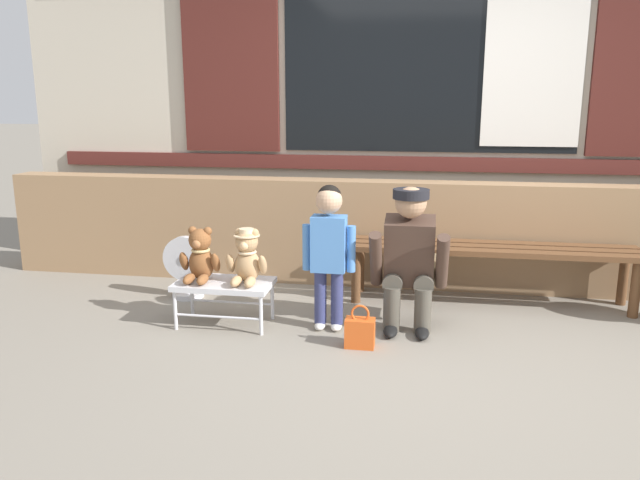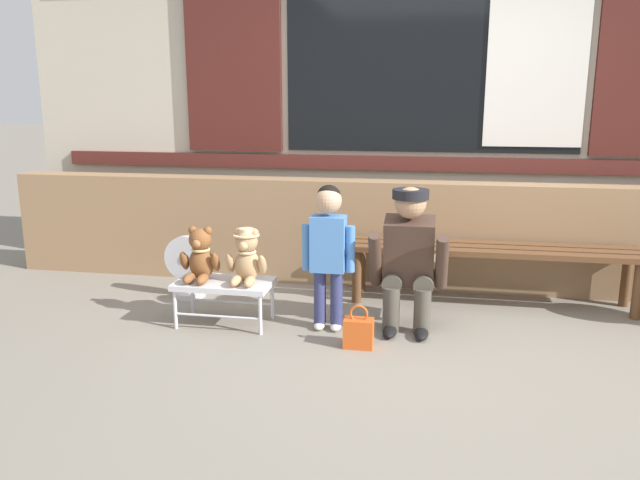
{
  "view_description": "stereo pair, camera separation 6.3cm",
  "coord_description": "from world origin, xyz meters",
  "views": [
    {
      "loc": [
        -0.0,
        -3.49,
        1.49
      ],
      "look_at": [
        -0.69,
        0.57,
        0.55
      ],
      "focal_mm": 34.86,
      "sensor_mm": 36.0,
      "label": 1
    },
    {
      "loc": [
        0.06,
        -3.47,
        1.49
      ],
      "look_at": [
        -0.69,
        0.57,
        0.55
      ],
      "focal_mm": 34.86,
      "sensor_mm": 36.0,
      "label": 2
    }
  ],
  "objects": [
    {
      "name": "wooden_bench_long",
      "position": [
        0.49,
        1.06,
        0.37
      ],
      "size": [
        2.1,
        0.4,
        0.44
      ],
      "color": "brown",
      "rests_on": "ground"
    },
    {
      "name": "small_display_bench",
      "position": [
        -1.29,
        0.32,
        0.27
      ],
      "size": [
        0.64,
        0.36,
        0.3
      ],
      "color": "silver",
      "rests_on": "ground"
    },
    {
      "name": "child_standing",
      "position": [
        -0.59,
        0.35,
        0.59
      ],
      "size": [
        0.35,
        0.18,
        0.96
      ],
      "color": "navy",
      "rests_on": "ground"
    },
    {
      "name": "brick_low_wall",
      "position": [
        0.0,
        1.43,
        0.42
      ],
      "size": [
        6.98,
        0.25,
        0.85
      ],
      "primitive_type": "cube",
      "color": "#997551",
      "rests_on": "ground"
    },
    {
      "name": "shop_facade",
      "position": [
        0.0,
        1.94,
        1.7
      ],
      "size": [
        7.12,
        0.26,
        3.38
      ],
      "color": "beige",
      "rests_on": "ground"
    },
    {
      "name": "adult_crouching",
      "position": [
        -0.07,
        0.46,
        0.48
      ],
      "size": [
        0.5,
        0.49,
        0.95
      ],
      "color": "#4C473D",
      "rests_on": "ground"
    },
    {
      "name": "teddy_bear_plain",
      "position": [
        -1.45,
        0.32,
        0.46
      ],
      "size": [
        0.28,
        0.26,
        0.36
      ],
      "color": "brown",
      "rests_on": "small_display_bench"
    },
    {
      "name": "handbag_on_ground",
      "position": [
        -0.36,
        0.08,
        0.1
      ],
      "size": [
        0.18,
        0.11,
        0.27
      ],
      "color": "#DB561E",
      "rests_on": "ground"
    },
    {
      "name": "floor_fan",
      "position": [
        -1.76,
        0.82,
        0.24
      ],
      "size": [
        0.34,
        0.24,
        0.48
      ],
      "color": "silver",
      "rests_on": "ground"
    },
    {
      "name": "teddy_bear_with_hat",
      "position": [
        -1.13,
        0.32,
        0.47
      ],
      "size": [
        0.28,
        0.27,
        0.36
      ],
      "color": "tan",
      "rests_on": "small_display_bench"
    },
    {
      "name": "ground_plane",
      "position": [
        0.0,
        0.0,
        0.0
      ],
      "size": [
        60.0,
        60.0,
        0.0
      ],
      "primitive_type": "plane",
      "color": "gray"
    }
  ]
}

